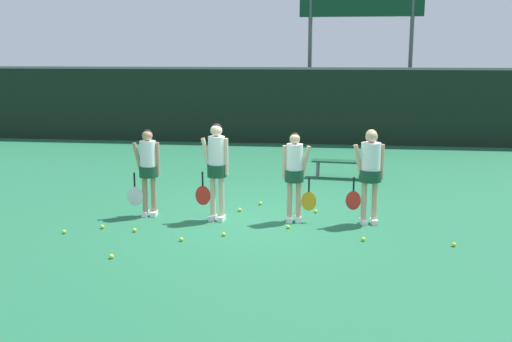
{
  "coord_description": "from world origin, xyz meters",
  "views": [
    {
      "loc": [
        1.37,
        -10.68,
        3.09
      ],
      "look_at": [
        0.0,
        0.04,
        0.94
      ],
      "focal_mm": 42.0,
      "sensor_mm": 36.0,
      "label": 1
    }
  ],
  "objects_px": {
    "tennis_ball_1": "(363,239)",
    "tennis_ball_11": "(260,203)",
    "player_1": "(216,163)",
    "tennis_ball_0": "(288,227)",
    "tennis_ball_4": "(64,232)",
    "tennis_ball_5": "(316,211)",
    "bench_courtside": "(344,163)",
    "player_0": "(148,166)",
    "tennis_ball_8": "(181,239)",
    "tennis_ball_7": "(135,230)",
    "tennis_ball_3": "(102,227)",
    "player_2": "(295,170)",
    "tennis_ball_2": "(111,256)",
    "tennis_ball_9": "(240,210)",
    "player_3": "(370,168)",
    "tennis_ball_10": "(224,234)",
    "scoreboard": "(361,11)",
    "tennis_ball_6": "(454,245)"
  },
  "relations": [
    {
      "from": "tennis_ball_11",
      "to": "player_1",
      "type": "bearing_deg",
      "value": -119.12
    },
    {
      "from": "tennis_ball_3",
      "to": "tennis_ball_5",
      "type": "bearing_deg",
      "value": 22.32
    },
    {
      "from": "player_1",
      "to": "tennis_ball_0",
      "type": "xyz_separation_m",
      "value": [
        1.36,
        -0.4,
        -1.05
      ]
    },
    {
      "from": "tennis_ball_9",
      "to": "tennis_ball_8",
      "type": "bearing_deg",
      "value": -108.8
    },
    {
      "from": "player_2",
      "to": "tennis_ball_7",
      "type": "bearing_deg",
      "value": -162.56
    },
    {
      "from": "tennis_ball_9",
      "to": "player_3",
      "type": "bearing_deg",
      "value": -12.26
    },
    {
      "from": "player_1",
      "to": "tennis_ball_11",
      "type": "xyz_separation_m",
      "value": [
        0.67,
        1.21,
        -1.04
      ]
    },
    {
      "from": "player_3",
      "to": "tennis_ball_7",
      "type": "height_order",
      "value": "player_3"
    },
    {
      "from": "tennis_ball_1",
      "to": "tennis_ball_3",
      "type": "distance_m",
      "value": 4.58
    },
    {
      "from": "tennis_ball_4",
      "to": "tennis_ball_6",
      "type": "xyz_separation_m",
      "value": [
        6.57,
        0.13,
        0.0
      ]
    },
    {
      "from": "player_0",
      "to": "tennis_ball_8",
      "type": "xyz_separation_m",
      "value": [
        1.0,
        -1.49,
        -0.94
      ]
    },
    {
      "from": "player_0",
      "to": "tennis_ball_11",
      "type": "distance_m",
      "value": 2.47
    },
    {
      "from": "tennis_ball_8",
      "to": "tennis_ball_11",
      "type": "relative_size",
      "value": 0.95
    },
    {
      "from": "player_1",
      "to": "tennis_ball_3",
      "type": "bearing_deg",
      "value": -150.54
    },
    {
      "from": "player_0",
      "to": "tennis_ball_1",
      "type": "height_order",
      "value": "player_0"
    },
    {
      "from": "player_0",
      "to": "tennis_ball_11",
      "type": "relative_size",
      "value": 23.99
    },
    {
      "from": "tennis_ball_9",
      "to": "player_1",
      "type": "bearing_deg",
      "value": -117.11
    },
    {
      "from": "player_0",
      "to": "player_2",
      "type": "relative_size",
      "value": 1.0
    },
    {
      "from": "tennis_ball_4",
      "to": "tennis_ball_5",
      "type": "height_order",
      "value": "same"
    },
    {
      "from": "tennis_ball_1",
      "to": "tennis_ball_0",
      "type": "bearing_deg",
      "value": 156.65
    },
    {
      "from": "tennis_ball_1",
      "to": "tennis_ball_5",
      "type": "xyz_separation_m",
      "value": [
        -0.84,
        1.68,
        -0.0
      ]
    },
    {
      "from": "scoreboard",
      "to": "tennis_ball_3",
      "type": "xyz_separation_m",
      "value": [
        -4.92,
        -11.8,
        -4.46
      ]
    },
    {
      "from": "tennis_ball_4",
      "to": "tennis_ball_9",
      "type": "bearing_deg",
      "value": 33.25
    },
    {
      "from": "tennis_ball_5",
      "to": "tennis_ball_7",
      "type": "relative_size",
      "value": 0.99
    },
    {
      "from": "player_2",
      "to": "tennis_ball_3",
      "type": "relative_size",
      "value": 23.62
    },
    {
      "from": "player_1",
      "to": "tennis_ball_8",
      "type": "bearing_deg",
      "value": -97.97
    },
    {
      "from": "player_0",
      "to": "tennis_ball_2",
      "type": "height_order",
      "value": "player_0"
    },
    {
      "from": "tennis_ball_7",
      "to": "tennis_ball_5",
      "type": "bearing_deg",
      "value": 28.19
    },
    {
      "from": "tennis_ball_0",
      "to": "tennis_ball_7",
      "type": "distance_m",
      "value": 2.71
    },
    {
      "from": "tennis_ball_5",
      "to": "tennis_ball_9",
      "type": "height_order",
      "value": "tennis_ball_9"
    },
    {
      "from": "tennis_ball_7",
      "to": "tennis_ball_6",
      "type": "bearing_deg",
      "value": -1.22
    },
    {
      "from": "tennis_ball_0",
      "to": "tennis_ball_8",
      "type": "xyz_separation_m",
      "value": [
        -1.71,
        -0.95,
        -0.0
      ]
    },
    {
      "from": "tennis_ball_2",
      "to": "tennis_ball_4",
      "type": "bearing_deg",
      "value": 138.57
    },
    {
      "from": "tennis_ball_1",
      "to": "tennis_ball_11",
      "type": "bearing_deg",
      "value": 132.56
    },
    {
      "from": "tennis_ball_8",
      "to": "tennis_ball_10",
      "type": "relative_size",
      "value": 0.98
    },
    {
      "from": "tennis_ball_5",
      "to": "tennis_ball_10",
      "type": "height_order",
      "value": "tennis_ball_5"
    },
    {
      "from": "player_3",
      "to": "tennis_ball_4",
      "type": "relative_size",
      "value": 25.46
    },
    {
      "from": "bench_courtside",
      "to": "tennis_ball_1",
      "type": "relative_size",
      "value": 23.56
    },
    {
      "from": "tennis_ball_7",
      "to": "tennis_ball_10",
      "type": "height_order",
      "value": "tennis_ball_7"
    },
    {
      "from": "player_0",
      "to": "tennis_ball_5",
      "type": "bearing_deg",
      "value": 5.51
    },
    {
      "from": "tennis_ball_3",
      "to": "player_3",
      "type": "bearing_deg",
      "value": 11.08
    },
    {
      "from": "player_3",
      "to": "tennis_ball_1",
      "type": "relative_size",
      "value": 25.05
    },
    {
      "from": "tennis_ball_1",
      "to": "player_3",
      "type": "bearing_deg",
      "value": 82.76
    },
    {
      "from": "player_1",
      "to": "tennis_ball_5",
      "type": "distance_m",
      "value": 2.22
    },
    {
      "from": "bench_courtside",
      "to": "player_1",
      "type": "relative_size",
      "value": 0.9
    },
    {
      "from": "tennis_ball_4",
      "to": "player_2",
      "type": "bearing_deg",
      "value": 18.2
    },
    {
      "from": "tennis_ball_1",
      "to": "tennis_ball_5",
      "type": "relative_size",
      "value": 1.02
    },
    {
      "from": "tennis_ball_0",
      "to": "tennis_ball_8",
      "type": "bearing_deg",
      "value": -151.07
    },
    {
      "from": "player_1",
      "to": "player_3",
      "type": "bearing_deg",
      "value": 8.74
    },
    {
      "from": "bench_courtside",
      "to": "tennis_ball_4",
      "type": "relative_size",
      "value": 23.95
    }
  ]
}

